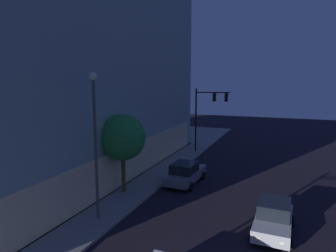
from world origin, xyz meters
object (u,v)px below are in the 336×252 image
(traffic_light_far_corner, at_px, (208,108))
(car_grey, at_px, (185,173))
(street_lamp_sidewalk, at_px, (95,130))
(sidewalk_tree, at_px, (123,138))
(car_silver, at_px, (274,218))
(modern_building, at_px, (28,53))

(traffic_light_far_corner, xyz_separation_m, car_grey, (-10.29, -0.95, -4.21))
(traffic_light_far_corner, bearing_deg, street_lamp_sidewalk, 174.85)
(traffic_light_far_corner, bearing_deg, sidewalk_tree, 170.00)
(street_lamp_sidewalk, distance_m, car_silver, 10.63)
(sidewalk_tree, bearing_deg, car_silver, -100.73)
(sidewalk_tree, xyz_separation_m, car_silver, (-1.92, -10.16, -3.22))
(street_lamp_sidewalk, relative_size, car_silver, 2.01)
(street_lamp_sidewalk, distance_m, sidewalk_tree, 4.54)
(car_silver, bearing_deg, car_grey, 50.58)
(modern_building, xyz_separation_m, traffic_light_far_corner, (11.27, -13.40, -5.36))
(car_silver, bearing_deg, modern_building, 77.76)
(sidewalk_tree, distance_m, car_silver, 10.83)
(street_lamp_sidewalk, bearing_deg, car_silver, -75.82)
(car_silver, distance_m, car_grey, 8.74)
(modern_building, bearing_deg, car_silver, -102.24)
(car_grey, bearing_deg, street_lamp_sidewalk, 161.87)
(car_grey, bearing_deg, traffic_light_far_corner, 5.28)
(traffic_light_far_corner, distance_m, car_silver, 18.12)
(modern_building, bearing_deg, street_lamp_sidewalk, -120.55)
(modern_building, distance_m, sidewalk_tree, 12.93)
(car_silver, bearing_deg, street_lamp_sidewalk, 104.18)
(modern_building, bearing_deg, car_grey, -86.12)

